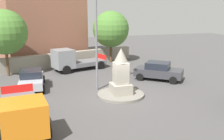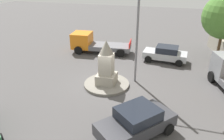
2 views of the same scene
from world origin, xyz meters
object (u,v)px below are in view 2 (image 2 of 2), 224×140
streetlamp (138,14)px  truck_orange_parked_right (94,43)px  car_silver_near_island (165,54)px  monument (106,65)px  car_dark_grey_parked_left (136,122)px

streetlamp → truck_orange_parked_right: (-5.37, 5.34, -4.13)m
car_silver_near_island → truck_orange_parked_right: size_ratio=0.65×
monument → car_silver_near_island: 7.20m
monument → car_silver_near_island: (3.87, 6.00, -0.88)m
monument → car_dark_grey_parked_left: 5.62m
monument → car_dark_grey_parked_left: bearing=-56.7°
car_silver_near_island → car_dark_grey_parked_left: size_ratio=0.94×
car_dark_grey_parked_left → truck_orange_parked_right: bearing=120.2°
streetlamp → car_silver_near_island: size_ratio=2.09×
monument → truck_orange_parked_right: monument is taller
streetlamp → truck_orange_parked_right: size_ratio=1.37×
streetlamp → car_silver_near_island: 6.72m
monument → streetlamp: size_ratio=0.39×
monument → truck_orange_parked_right: size_ratio=0.53×
car_silver_near_island → car_dark_grey_parked_left: bearing=-94.4°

